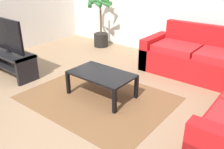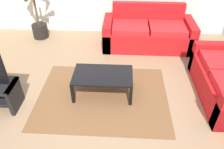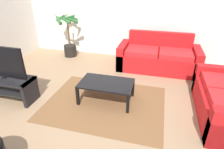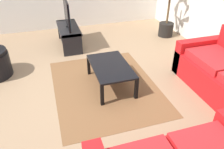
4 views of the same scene
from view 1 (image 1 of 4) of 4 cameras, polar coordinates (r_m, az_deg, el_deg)
name	(u,v)px [view 1 (image 1 of 4)]	position (r m, az deg, el deg)	size (l,w,h in m)	color
ground_plane	(71,106)	(3.64, -9.80, -7.36)	(6.60, 6.60, 0.00)	#937556
couch_main	(198,60)	(4.78, 19.71, 3.30)	(2.01, 0.90, 0.90)	red
tv_stand	(10,60)	(4.87, -22.94, 3.17)	(1.10, 0.45, 0.46)	black
tv	(6,35)	(4.74, -23.84, 8.66)	(1.04, 0.10, 0.62)	black
coffee_table	(101,76)	(3.72, -2.52, -0.34)	(0.99, 0.60, 0.39)	black
area_rug	(98,98)	(3.81, -3.41, -5.50)	(2.20, 1.70, 0.01)	brown
potted_palm	(100,23)	(6.18, -2.81, 12.00)	(0.80, 0.75, 1.29)	black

